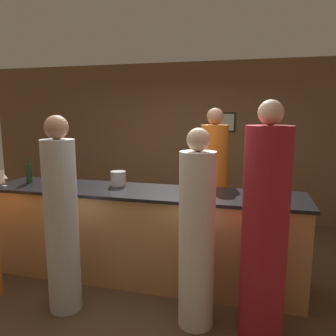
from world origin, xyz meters
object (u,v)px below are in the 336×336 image
Objects in this scene: ice_bucket at (118,178)px; guest_3 at (265,233)px; guest_2 at (62,221)px; wine_bottle_1 at (211,190)px; bartender at (213,188)px; wine_bottle_0 at (29,173)px; guest_1 at (197,237)px.

guest_3 is at bearing -28.26° from ice_bucket.
wine_bottle_1 is at bearing 19.41° from guest_2.
bartender is 1.73m from guest_3.
bartender reaches higher than wine_bottle_0.
guest_1 is 1.43m from ice_bucket.
guest_3 reaches higher than guest_2.
bartender is at bearing 34.25° from ice_bucket.
wine_bottle_1 is (0.11, -1.19, 0.25)m from bartender.
wine_bottle_1 is 1.26m from ice_bucket.
ice_bucket is (-1.10, 0.86, 0.30)m from guest_1.
bartender is 2.37m from wine_bottle_0.
guest_2 is at bearing -176.25° from guest_1.
wine_bottle_0 is (-2.81, 0.77, 0.24)m from guest_3.
wine_bottle_0 is 1.70× the size of ice_bucket.
bartender reaches higher than guest_1.
guest_3 is 0.70m from wine_bottle_1.
bartender is 6.32× the size of wine_bottle_0.
guest_1 is at bearing -37.96° from ice_bucket.
guest_1 is (0.04, -1.58, -0.08)m from bartender.
guest_3 is (0.61, -1.62, 0.02)m from bartender.
guest_3 is at bearing -40.99° from wine_bottle_1.
guest_2 is 1.85m from guest_3.
wine_bottle_0 is at bearing 139.62° from guest_2.
ice_bucket is (-1.67, 0.90, 0.20)m from guest_3.
bartender is 1.30m from ice_bucket.
guest_1 reaches higher than ice_bucket.
guest_2 is 1.47m from wine_bottle_1.
wine_bottle_1 is at bearing 95.49° from bartender.
guest_3 reaches higher than wine_bottle_1.
guest_3 reaches higher than ice_bucket.
ice_bucket is at bearing 34.25° from bartender.
guest_2 is 0.99m from ice_bucket.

